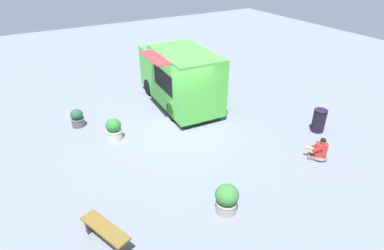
# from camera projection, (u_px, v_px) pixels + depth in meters

# --- Properties ---
(ground_plane) EXTENTS (40.00, 40.00, 0.00)m
(ground_plane) POSITION_uv_depth(u_px,v_px,m) (176.00, 126.00, 12.76)
(ground_plane) COLOR slate
(food_truck) EXTENTS (5.04, 2.89, 2.61)m
(food_truck) POSITION_uv_depth(u_px,v_px,m) (179.00, 78.00, 13.95)
(food_truck) COLOR #51C042
(food_truck) RESTS_ON ground_plane
(person_customer) EXTENTS (0.75, 0.72, 0.84)m
(person_customer) POSITION_uv_depth(u_px,v_px,m) (320.00, 151.00, 10.64)
(person_customer) COLOR #71605C
(person_customer) RESTS_ON ground_plane
(planter_flowering_near) EXTENTS (0.65, 0.65, 0.86)m
(planter_flowering_near) POSITION_uv_depth(u_px,v_px,m) (227.00, 199.00, 8.46)
(planter_flowering_near) COLOR #A59F8F
(planter_flowering_near) RESTS_ON ground_plane
(planter_flowering_far) EXTENTS (0.53, 0.53, 0.73)m
(planter_flowering_far) POSITION_uv_depth(u_px,v_px,m) (77.00, 118.00, 12.59)
(planter_flowering_far) COLOR #57535C
(planter_flowering_far) RESTS_ON ground_plane
(planter_flowering_side) EXTENTS (0.59, 0.59, 0.84)m
(planter_flowering_side) POSITION_uv_depth(u_px,v_px,m) (114.00, 129.00, 11.70)
(planter_flowering_side) COLOR beige
(planter_flowering_side) RESTS_ON ground_plane
(plaza_bench) EXTENTS (1.50, 0.90, 0.50)m
(plaza_bench) POSITION_uv_depth(u_px,v_px,m) (106.00, 231.00, 7.60)
(plaza_bench) COLOR brown
(plaza_bench) RESTS_ON ground_plane
(trash_bin) EXTENTS (0.51, 0.51, 0.96)m
(trash_bin) POSITION_uv_depth(u_px,v_px,m) (319.00, 120.00, 12.19)
(trash_bin) COLOR black
(trash_bin) RESTS_ON ground_plane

